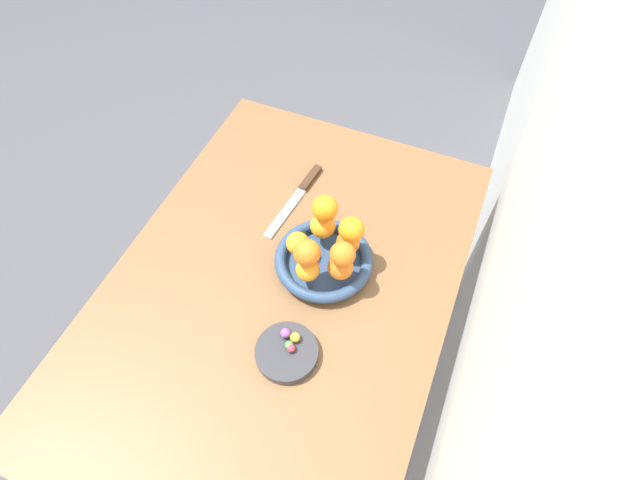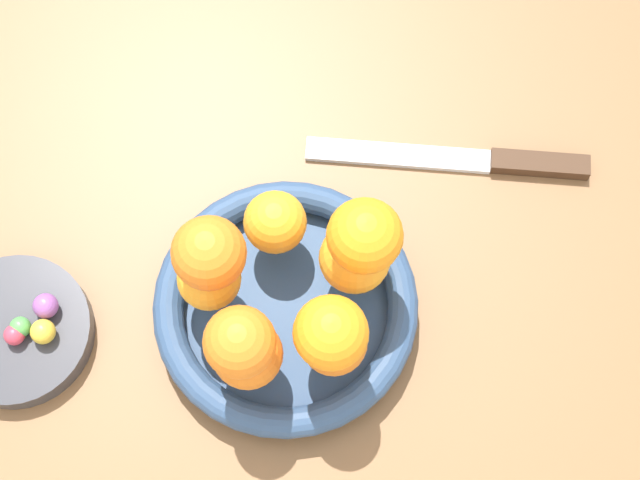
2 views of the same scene
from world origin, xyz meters
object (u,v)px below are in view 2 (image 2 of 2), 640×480
candy_dish (16,331)px  orange_2 (248,354)px  orange_0 (275,222)px  candy_ball_3 (20,327)px  orange_3 (334,342)px  orange_7 (331,333)px  orange_8 (209,253)px  candy_ball_0 (14,335)px  orange_6 (365,236)px  knife (473,160)px  candy_ball_1 (43,332)px  orange_1 (209,279)px  candy_ball_2 (46,306)px  orange_5 (240,342)px  orange_4 (355,258)px  dining_table (195,268)px  fruit_bowl (286,307)px

candy_dish → orange_2: bearing=169.0°
orange_0 → candy_ball_3: orange_0 is taller
orange_3 → candy_ball_3: size_ratio=3.03×
orange_0 → orange_7: size_ratio=0.93×
orange_8 → candy_ball_0: size_ratio=3.29×
orange_6 → knife: size_ratio=0.23×
orange_2 → orange_8: orange_8 is taller
orange_0 → candy_ball_1: size_ratio=2.50×
orange_1 → candy_ball_2: bearing=3.8°
orange_5 → candy_ball_2: (0.17, -0.06, -0.09)m
orange_4 → orange_8: (0.11, 0.01, 0.05)m
orange_2 → candy_ball_3: size_ratio=3.18×
orange_8 → orange_5: bearing=108.3°
candy_ball_2 → candy_ball_3: 0.03m
orange_4 → knife: 0.17m
orange_2 → orange_7: (-0.07, -0.00, 0.05)m
candy_ball_0 → knife: bearing=-158.3°
candy_ball_1 → orange_2: bearing=169.4°
candy_ball_3 → orange_5: bearing=167.8°
dining_table → candy_ball_3: (0.13, 0.09, 0.12)m
orange_6 → orange_8: bearing=3.8°
knife → candy_dish: bearing=20.4°
orange_0 → candy_ball_0: bearing=20.1°
dining_table → orange_8: size_ratio=18.75×
orange_5 → candy_ball_0: bearing=-10.1°
orange_1 → knife: orange_1 is taller
candy_dish → candy_ball_2: candy_ball_2 is taller
orange_3 → candy_ball_1: bearing=-5.8°
fruit_bowl → orange_8: bearing=-16.0°
candy_ball_3 → candy_ball_2: bearing=-139.7°
dining_table → orange_0: size_ratio=20.61×
candy_dish → orange_3: 0.28m
orange_2 → knife: orange_2 is taller
orange_4 → orange_5: (0.09, 0.08, 0.05)m
orange_2 → orange_6: bearing=-141.3°
orange_6 → orange_8: orange_6 is taller
knife → fruit_bowl: bearing=38.7°
orange_2 → orange_5: size_ratio=1.03×
dining_table → candy_ball_1: size_ratio=51.51×
orange_5 → orange_6: bearing=-140.6°
orange_7 → orange_2: bearing=1.4°
orange_1 → candy_ball_2: orange_1 is taller
candy_ball_0 → candy_ball_1: size_ratio=0.83×
orange_6 → candy_ball_0: size_ratio=3.35×
candy_ball_3 → candy_ball_1: bearing=165.8°
orange_6 → orange_7: orange_6 is taller
candy_ball_2 → knife: (-0.38, -0.14, -0.03)m
dining_table → candy_ball_2: (0.11, 0.07, 0.12)m
candy_ball_0 → knife: candy_ball_0 is taller
orange_2 → candy_ball_0: 0.20m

